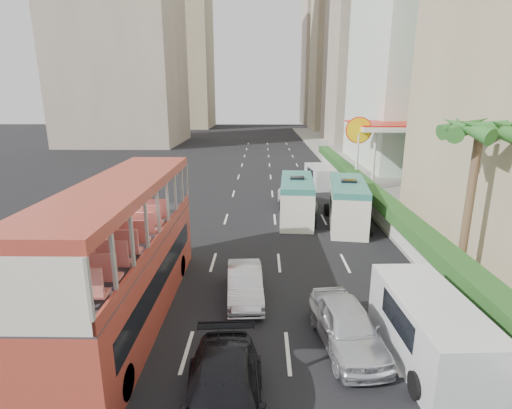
{
  "coord_description": "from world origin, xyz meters",
  "views": [
    {
      "loc": [
        -1.23,
        -12.9,
        7.84
      ],
      "look_at": [
        -1.5,
        4.0,
        3.2
      ],
      "focal_mm": 28.0,
      "sensor_mm": 36.0,
      "label": 1
    }
  ],
  "objects_px": {
    "minibus_far": "(347,204)",
    "shell_station": "(387,154)",
    "car_silver_lane_a": "(245,298)",
    "minibus_near": "(297,199)",
    "panel_van_far": "(320,177)",
    "car_silver_lane_b": "(346,346)",
    "panel_van_near": "(429,329)",
    "double_decker_bus": "(125,253)",
    "palm_tree": "(470,201)",
    "van_asset": "(297,209)"
  },
  "relations": [
    {
      "from": "double_decker_bus",
      "to": "palm_tree",
      "type": "xyz_separation_m",
      "value": [
        13.8,
        4.0,
        0.85
      ]
    },
    {
      "from": "double_decker_bus",
      "to": "minibus_far",
      "type": "bearing_deg",
      "value": 47.52
    },
    {
      "from": "car_silver_lane_b",
      "to": "palm_tree",
      "type": "bearing_deg",
      "value": 33.63
    },
    {
      "from": "car_silver_lane_a",
      "to": "van_asset",
      "type": "distance_m",
      "value": 13.48
    },
    {
      "from": "double_decker_bus",
      "to": "minibus_near",
      "type": "bearing_deg",
      "value": 60.08
    },
    {
      "from": "van_asset",
      "to": "palm_tree",
      "type": "xyz_separation_m",
      "value": [
        6.57,
        -10.58,
        3.38
      ]
    },
    {
      "from": "car_silver_lane_a",
      "to": "double_decker_bus",
      "type": "bearing_deg",
      "value": -164.43
    },
    {
      "from": "car_silver_lane_b",
      "to": "panel_van_near",
      "type": "distance_m",
      "value": 2.62
    },
    {
      "from": "minibus_far",
      "to": "panel_van_near",
      "type": "distance_m",
      "value": 13.2
    },
    {
      "from": "car_silver_lane_a",
      "to": "shell_station",
      "type": "xyz_separation_m",
      "value": [
        11.9,
        21.53,
        2.75
      ]
    },
    {
      "from": "car_silver_lane_a",
      "to": "panel_van_near",
      "type": "height_order",
      "value": "panel_van_near"
    },
    {
      "from": "minibus_near",
      "to": "shell_station",
      "type": "relative_size",
      "value": 0.75
    },
    {
      "from": "panel_van_far",
      "to": "minibus_near",
      "type": "bearing_deg",
      "value": -113.6
    },
    {
      "from": "shell_station",
      "to": "panel_van_near",
      "type": "bearing_deg",
      "value": -103.74
    },
    {
      "from": "car_silver_lane_b",
      "to": "minibus_far",
      "type": "relative_size",
      "value": 0.7
    },
    {
      "from": "panel_van_far",
      "to": "panel_van_near",
      "type": "bearing_deg",
      "value": -97.15
    },
    {
      "from": "panel_van_far",
      "to": "car_silver_lane_a",
      "type": "bearing_deg",
      "value": -112.89
    },
    {
      "from": "minibus_far",
      "to": "palm_tree",
      "type": "xyz_separation_m",
      "value": [
        3.75,
        -6.98,
        2.02
      ]
    },
    {
      "from": "panel_van_near",
      "to": "double_decker_bus",
      "type": "bearing_deg",
      "value": 164.64
    },
    {
      "from": "double_decker_bus",
      "to": "panel_van_near",
      "type": "relative_size",
      "value": 2.16
    },
    {
      "from": "car_silver_lane_a",
      "to": "minibus_near",
      "type": "bearing_deg",
      "value": 70.67
    },
    {
      "from": "palm_tree",
      "to": "shell_station",
      "type": "relative_size",
      "value": 0.8
    },
    {
      "from": "car_silver_lane_b",
      "to": "panel_van_near",
      "type": "xyz_separation_m",
      "value": [
        2.33,
        -0.61,
        1.02
      ]
    },
    {
      "from": "minibus_far",
      "to": "shell_station",
      "type": "relative_size",
      "value": 0.77
    },
    {
      "from": "minibus_far",
      "to": "panel_van_near",
      "type": "xyz_separation_m",
      "value": [
        -0.22,
        -13.19,
        -0.34
      ]
    },
    {
      "from": "shell_station",
      "to": "minibus_far",
      "type": "bearing_deg",
      "value": -116.33
    },
    {
      "from": "minibus_near",
      "to": "palm_tree",
      "type": "relative_size",
      "value": 0.94
    },
    {
      "from": "minibus_far",
      "to": "shell_station",
      "type": "height_order",
      "value": "shell_station"
    },
    {
      "from": "panel_van_near",
      "to": "shell_station",
      "type": "bearing_deg",
      "value": 73.62
    },
    {
      "from": "palm_tree",
      "to": "car_silver_lane_b",
      "type": "bearing_deg",
      "value": -138.34
    },
    {
      "from": "minibus_far",
      "to": "palm_tree",
      "type": "distance_m",
      "value": 8.17
    },
    {
      "from": "minibus_far",
      "to": "panel_van_near",
      "type": "height_order",
      "value": "minibus_far"
    },
    {
      "from": "car_silver_lane_a",
      "to": "shell_station",
      "type": "distance_m",
      "value": 24.75
    },
    {
      "from": "double_decker_bus",
      "to": "shell_station",
      "type": "relative_size",
      "value": 1.38
    },
    {
      "from": "van_asset",
      "to": "shell_station",
      "type": "bearing_deg",
      "value": 41.36
    },
    {
      "from": "minibus_near",
      "to": "panel_van_far",
      "type": "xyz_separation_m",
      "value": [
        2.86,
        9.64,
        -0.43
      ]
    },
    {
      "from": "double_decker_bus",
      "to": "car_silver_lane_b",
      "type": "height_order",
      "value": "double_decker_bus"
    },
    {
      "from": "car_silver_lane_b",
      "to": "shell_station",
      "type": "relative_size",
      "value": 0.53
    },
    {
      "from": "car_silver_lane_b",
      "to": "panel_van_near",
      "type": "relative_size",
      "value": 0.84
    },
    {
      "from": "panel_van_far",
      "to": "palm_tree",
      "type": "height_order",
      "value": "palm_tree"
    },
    {
      "from": "minibus_near",
      "to": "double_decker_bus",
      "type": "bearing_deg",
      "value": -116.08
    },
    {
      "from": "panel_van_near",
      "to": "car_silver_lane_b",
      "type": "bearing_deg",
      "value": 162.66
    },
    {
      "from": "double_decker_bus",
      "to": "palm_tree",
      "type": "bearing_deg",
      "value": 16.16
    },
    {
      "from": "car_silver_lane_a",
      "to": "minibus_far",
      "type": "relative_size",
      "value": 0.63
    },
    {
      "from": "car_silver_lane_b",
      "to": "panel_van_far",
      "type": "bearing_deg",
      "value": 76.18
    },
    {
      "from": "double_decker_bus",
      "to": "shell_station",
      "type": "distance_m",
      "value": 28.02
    },
    {
      "from": "minibus_near",
      "to": "shell_station",
      "type": "xyz_separation_m",
      "value": [
        8.99,
        10.82,
        1.42
      ]
    },
    {
      "from": "van_asset",
      "to": "panel_van_near",
      "type": "relative_size",
      "value": 1.01
    },
    {
      "from": "car_silver_lane_a",
      "to": "van_asset",
      "type": "bearing_deg",
      "value": 72.42
    },
    {
      "from": "van_asset",
      "to": "minibus_near",
      "type": "bearing_deg",
      "value": -97.85
    }
  ]
}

